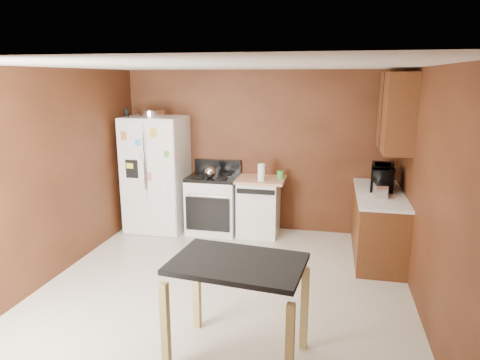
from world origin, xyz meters
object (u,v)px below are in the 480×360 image
(pen_cup, at_px, (127,113))
(gas_range, at_px, (214,203))
(toaster, at_px, (380,190))
(kettle, at_px, (210,172))
(island, at_px, (237,278))
(paper_towel, at_px, (261,172))
(green_canister, at_px, (280,175))
(refrigerator, at_px, (157,174))
(roasting_pan, at_px, (153,113))
(microwave, at_px, (382,178))
(dishwasher, at_px, (259,206))

(pen_cup, relative_size, gas_range, 0.10)
(toaster, relative_size, gas_range, 0.21)
(kettle, height_order, island, kettle)
(paper_towel, distance_m, green_canister, 0.34)
(refrigerator, bearing_deg, toaster, -10.97)
(roasting_pan, distance_m, kettle, 1.27)
(microwave, xyz_separation_m, dishwasher, (-1.75, 0.29, -0.60))
(roasting_pan, relative_size, kettle, 2.25)
(toaster, height_order, island, toaster)
(pen_cup, height_order, refrigerator, pen_cup)
(toaster, xyz_separation_m, refrigerator, (-3.32, 0.64, -0.09))
(refrigerator, relative_size, gas_range, 1.64)
(toaster, bearing_deg, island, -126.29)
(island, bearing_deg, gas_range, 109.34)
(pen_cup, relative_size, island, 0.09)
(roasting_pan, bearing_deg, island, -56.16)
(toaster, bearing_deg, refrigerator, 162.99)
(gas_range, bearing_deg, kettle, -94.66)
(refrigerator, bearing_deg, green_canister, 4.18)
(microwave, xyz_separation_m, gas_range, (-2.47, 0.27, -0.59))
(roasting_pan, bearing_deg, refrigerator, -33.73)
(dishwasher, relative_size, island, 0.76)
(toaster, xyz_separation_m, dishwasher, (-1.69, 0.73, -0.53))
(island, bearing_deg, kettle, 110.35)
(pen_cup, relative_size, dishwasher, 0.12)
(kettle, bearing_deg, paper_towel, 1.07)
(refrigerator, relative_size, island, 1.54)
(green_canister, relative_size, gas_range, 0.11)
(refrigerator, height_order, dishwasher, refrigerator)
(roasting_pan, distance_m, pen_cup, 0.40)
(dishwasher, bearing_deg, toaster, -23.33)
(paper_towel, height_order, dishwasher, paper_towel)
(gas_range, bearing_deg, pen_cup, -174.73)
(gas_range, bearing_deg, toaster, -16.29)
(kettle, bearing_deg, refrigerator, 175.41)
(pen_cup, relative_size, kettle, 0.63)
(microwave, bearing_deg, pen_cup, 93.50)
(pen_cup, xyz_separation_m, island, (2.39, -2.89, -1.10))
(pen_cup, height_order, island, pen_cup)
(paper_towel, height_order, toaster, paper_towel)
(pen_cup, relative_size, refrigerator, 0.06)
(paper_towel, bearing_deg, green_canister, 37.53)
(pen_cup, bearing_deg, microwave, -2.21)
(roasting_pan, height_order, toaster, roasting_pan)
(kettle, height_order, microwave, microwave)
(refrigerator, distance_m, dishwasher, 1.69)
(green_canister, distance_m, refrigerator, 1.95)
(microwave, bearing_deg, kettle, 92.56)
(kettle, xyz_separation_m, toaster, (2.42, -0.57, -0.00))
(kettle, distance_m, gas_range, 0.54)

